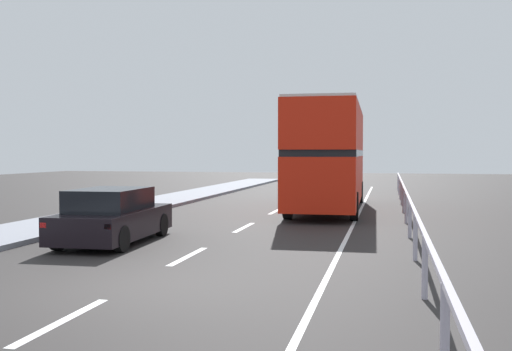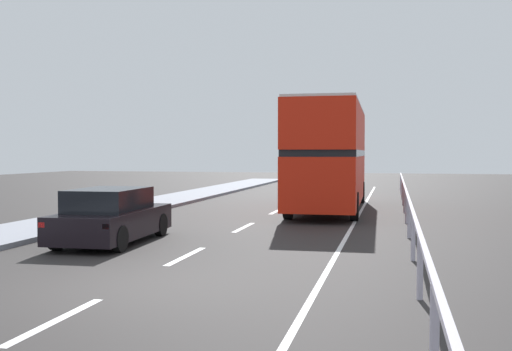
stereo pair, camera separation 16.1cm
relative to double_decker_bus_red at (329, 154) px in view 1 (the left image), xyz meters
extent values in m
cube|color=#2A2726|center=(-2.04, -14.82, -2.35)|extent=(73.36, 120.00, 0.10)
cube|color=silver|center=(-2.04, -16.97, -2.30)|extent=(0.16, 2.43, 0.01)
cube|color=silver|center=(-2.04, -11.66, -2.30)|extent=(0.16, 2.43, 0.01)
cube|color=silver|center=(-2.04, -6.34, -2.30)|extent=(0.16, 2.43, 0.01)
cube|color=silver|center=(-2.04, -1.02, -2.30)|extent=(0.16, 2.43, 0.01)
cube|color=silver|center=(-2.04, 4.29, -2.30)|extent=(0.16, 2.43, 0.01)
cube|color=silver|center=(-2.04, 9.61, -2.30)|extent=(0.16, 2.43, 0.01)
cube|color=silver|center=(-2.04, 14.92, -2.30)|extent=(0.16, 2.43, 0.01)
cube|color=silver|center=(1.29, -5.82, -2.30)|extent=(0.12, 46.00, 0.01)
cube|color=#B5AEC0|center=(2.99, -5.82, -1.28)|extent=(0.08, 42.00, 0.08)
cylinder|color=#B5AEC0|center=(2.99, -18.07, -1.79)|extent=(0.10, 0.10, 1.02)
cylinder|color=#B5AEC0|center=(2.99, -14.57, -1.79)|extent=(0.10, 0.10, 1.02)
cylinder|color=#B5AEC0|center=(2.99, -11.07, -1.79)|extent=(0.10, 0.10, 1.02)
cylinder|color=#B5AEC0|center=(2.99, -7.57, -1.79)|extent=(0.10, 0.10, 1.02)
cylinder|color=#B5AEC0|center=(2.99, -4.07, -1.79)|extent=(0.10, 0.10, 1.02)
cylinder|color=#B5AEC0|center=(2.99, -0.57, -1.79)|extent=(0.10, 0.10, 1.02)
cylinder|color=#B5AEC0|center=(2.99, 2.93, -1.79)|extent=(0.10, 0.10, 1.02)
cylinder|color=#B5AEC0|center=(2.99, 6.43, -1.79)|extent=(0.10, 0.10, 1.02)
cylinder|color=#B5AEC0|center=(2.99, 9.93, -1.79)|extent=(0.10, 0.10, 1.02)
cylinder|color=#B5AEC0|center=(2.99, 13.43, -1.79)|extent=(0.10, 0.10, 1.02)
cube|color=red|center=(0.00, -0.01, -1.01)|extent=(2.76, 10.53, 1.88)
cube|color=black|center=(0.00, -0.01, 0.05)|extent=(2.77, 10.11, 0.24)
cube|color=red|center=(0.00, -0.01, 1.03)|extent=(2.76, 10.53, 1.73)
cube|color=silver|center=(0.00, -0.01, 1.95)|extent=(2.70, 10.32, 0.10)
cube|color=black|center=(-0.11, 5.21, -0.92)|extent=(2.28, 0.09, 1.32)
cube|color=yellow|center=(-0.11, 5.21, 1.46)|extent=(1.52, 0.07, 0.28)
cylinder|color=black|center=(-1.25, 3.81, -1.80)|extent=(0.30, 1.01, 1.00)
cylinder|color=black|center=(1.08, 3.86, -1.80)|extent=(0.30, 1.01, 1.00)
cylinder|color=black|center=(-1.09, -3.67, -1.80)|extent=(0.30, 1.01, 1.00)
cylinder|color=black|center=(1.25, -3.62, -1.80)|extent=(0.30, 1.01, 1.00)
cube|color=black|center=(-4.63, -10.14, -1.78)|extent=(1.96, 4.29, 0.69)
cube|color=black|center=(-4.62, -10.35, -1.15)|extent=(1.67, 2.38, 0.57)
cube|color=red|center=(-5.34, -12.25, -1.60)|extent=(0.16, 0.07, 0.12)
cube|color=red|center=(-3.75, -12.19, -1.60)|extent=(0.16, 0.07, 0.12)
cylinder|color=black|center=(-5.50, -8.77, -1.98)|extent=(0.23, 0.65, 0.64)
cylinder|color=black|center=(-3.87, -8.70, -1.98)|extent=(0.23, 0.65, 0.64)
cylinder|color=black|center=(-5.39, -11.58, -1.98)|extent=(0.23, 0.65, 0.64)
cylinder|color=black|center=(-3.76, -11.52, -1.98)|extent=(0.23, 0.65, 0.64)
camera|label=1|loc=(2.41, -24.38, 0.06)|focal=41.46mm
camera|label=2|loc=(2.57, -24.34, 0.06)|focal=41.46mm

